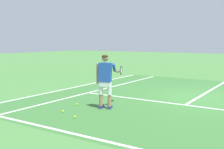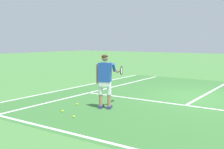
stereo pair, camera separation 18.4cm
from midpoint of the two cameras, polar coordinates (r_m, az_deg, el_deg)
ground_plane at (r=11.24m, az=18.15°, el=-4.42°), size 80.00×80.00×0.00m
court_inner_surface at (r=10.66m, az=17.23°, el=-4.98°), size 10.98×11.06×0.00m
line_baseline at (r=5.95m, az=1.48°, el=-14.06°), size 10.98×0.10×0.01m
line_service at (r=9.66m, az=15.35°, el=-6.11°), size 8.23×0.10×0.01m
line_centre_service at (r=12.68m, az=20.06°, el=-3.23°), size 0.10×6.40×0.01m
line_singles_left at (r=12.46m, az=-1.18°, el=-2.99°), size 0.10×10.66×0.01m
line_doubles_left at (r=13.30m, az=-6.02°, el=-2.41°), size 0.10×10.66×0.01m
tennis_player at (r=8.76m, az=-0.77°, el=-0.63°), size 0.58×1.22×1.71m
tennis_ball_near_feet at (r=9.41m, az=-6.60°, el=-6.07°), size 0.07×0.07×0.07m
tennis_ball_by_baseline at (r=8.58m, az=-9.48°, el=-7.38°), size 0.07×0.07×0.07m
tennis_ball_mid_court at (r=7.91m, az=-7.15°, el=-8.56°), size 0.07×0.07×0.07m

